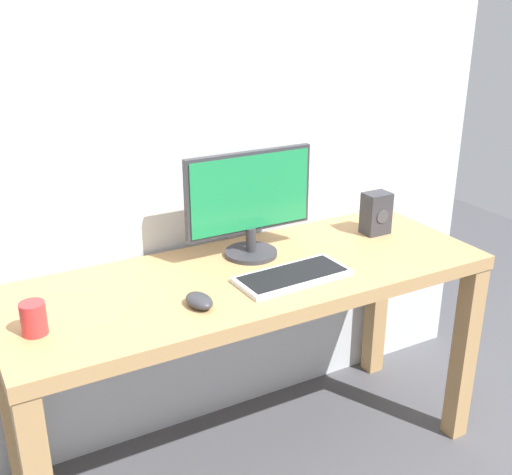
{
  "coord_description": "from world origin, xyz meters",
  "views": [
    {
      "loc": [
        -0.91,
        -1.69,
        1.67
      ],
      "look_at": [
        0.02,
        0.0,
        0.9
      ],
      "focal_mm": 44.41,
      "sensor_mm": 36.0,
      "label": 1
    }
  ],
  "objects_px": {
    "monitor": "(250,201)",
    "speaker_right": "(376,213)",
    "keyboard_primary": "(293,276)",
    "coffee_mug": "(34,318)",
    "mouse": "(199,301)",
    "desk": "(251,302)"
  },
  "relations": [
    {
      "from": "keyboard_primary",
      "to": "speaker_right",
      "type": "xyz_separation_m",
      "value": [
        0.5,
        0.2,
        0.07
      ]
    },
    {
      "from": "keyboard_primary",
      "to": "speaker_right",
      "type": "height_order",
      "value": "speaker_right"
    },
    {
      "from": "keyboard_primary",
      "to": "coffee_mug",
      "type": "bearing_deg",
      "value": 176.95
    },
    {
      "from": "desk",
      "to": "monitor",
      "type": "distance_m",
      "value": 0.35
    },
    {
      "from": "speaker_right",
      "to": "coffee_mug",
      "type": "xyz_separation_m",
      "value": [
        -1.3,
        -0.15,
        -0.03
      ]
    },
    {
      "from": "keyboard_primary",
      "to": "mouse",
      "type": "xyz_separation_m",
      "value": [
        -0.35,
        -0.03,
        0.01
      ]
    },
    {
      "from": "desk",
      "to": "keyboard_primary",
      "type": "height_order",
      "value": "keyboard_primary"
    },
    {
      "from": "keyboard_primary",
      "to": "mouse",
      "type": "relative_size",
      "value": 3.54
    },
    {
      "from": "monitor",
      "to": "mouse",
      "type": "xyz_separation_m",
      "value": [
        -0.32,
        -0.27,
        -0.18
      ]
    },
    {
      "from": "mouse",
      "to": "keyboard_primary",
      "type": "bearing_deg",
      "value": -2.5
    },
    {
      "from": "desk",
      "to": "keyboard_primary",
      "type": "xyz_separation_m",
      "value": [
        0.1,
        -0.11,
        0.12
      ]
    },
    {
      "from": "mouse",
      "to": "coffee_mug",
      "type": "bearing_deg",
      "value": 163.37
    },
    {
      "from": "monitor",
      "to": "mouse",
      "type": "distance_m",
      "value": 0.46
    },
    {
      "from": "desk",
      "to": "keyboard_primary",
      "type": "bearing_deg",
      "value": -49.21
    },
    {
      "from": "desk",
      "to": "monitor",
      "type": "height_order",
      "value": "monitor"
    },
    {
      "from": "monitor",
      "to": "speaker_right",
      "type": "distance_m",
      "value": 0.54
    },
    {
      "from": "desk",
      "to": "coffee_mug",
      "type": "distance_m",
      "value": 0.73
    },
    {
      "from": "desk",
      "to": "speaker_right",
      "type": "bearing_deg",
      "value": 8.11
    },
    {
      "from": "monitor",
      "to": "keyboard_primary",
      "type": "bearing_deg",
      "value": -83.68
    },
    {
      "from": "desk",
      "to": "coffee_mug",
      "type": "relative_size",
      "value": 17.55
    },
    {
      "from": "mouse",
      "to": "speaker_right",
      "type": "relative_size",
      "value": 0.67
    },
    {
      "from": "speaker_right",
      "to": "mouse",
      "type": "bearing_deg",
      "value": -164.98
    }
  ]
}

